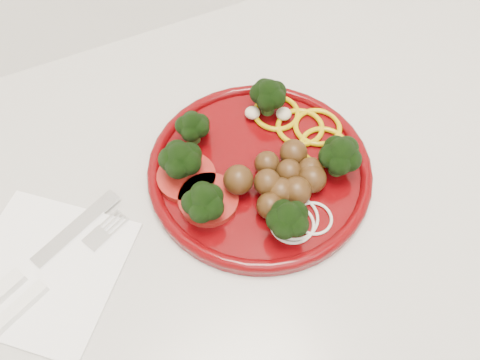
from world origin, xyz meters
name	(u,v)px	position (x,y,z in m)	size (l,w,h in m)	color
counter	(161,350)	(0.00, 1.70, 0.45)	(2.40, 0.60, 0.90)	silver
plate	(259,167)	(0.19, 1.70, 0.92)	(0.26, 0.26, 0.06)	#4E0306
napkin	(44,270)	(-0.06, 1.70, 0.90)	(0.15, 0.15, 0.00)	white
knife	(17,278)	(-0.08, 1.70, 0.91)	(0.19, 0.10, 0.01)	silver
fork	(31,297)	(-0.08, 1.67, 0.91)	(0.17, 0.09, 0.01)	white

